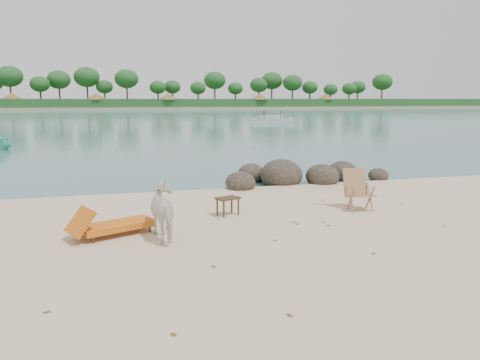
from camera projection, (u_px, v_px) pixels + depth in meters
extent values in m
plane|color=#396C73|center=(126.00, 114.00, 95.14)|extent=(400.00, 400.00, 0.00)
cube|color=tan|center=(119.00, 107.00, 171.13)|extent=(420.00, 90.00, 1.40)
cube|color=#1E4C1E|center=(121.00, 103.00, 137.56)|extent=(420.00, 18.00, 2.40)
ellipsoid|color=#2C271D|center=(240.00, 184.00, 15.45)|extent=(1.00, 1.09, 0.75)
ellipsoid|color=#2C271D|center=(281.00, 176.00, 16.55)|extent=(1.48, 1.63, 1.11)
ellipsoid|color=#2C271D|center=(322.00, 177.00, 16.54)|extent=(1.17, 1.28, 0.88)
ellipsoid|color=#2C271D|center=(342.00, 173.00, 17.62)|extent=(1.10, 1.21, 0.82)
ellipsoid|color=#2C271D|center=(378.00, 176.00, 17.25)|extent=(0.72, 0.79, 0.54)
ellipsoid|color=#2C271D|center=(252.00, 175.00, 17.30)|extent=(1.01, 1.11, 0.76)
ellipsoid|color=#2C271D|center=(290.00, 174.00, 17.92)|extent=(0.67, 0.74, 0.50)
imported|color=white|center=(167.00, 212.00, 9.79)|extent=(0.86, 1.48, 1.18)
plane|color=brown|center=(275.00, 242.00, 9.72)|extent=(0.13, 0.13, 0.00)
plane|color=brown|center=(317.00, 204.00, 13.18)|extent=(0.14, 0.14, 0.00)
plane|color=brown|center=(402.00, 206.00, 13.00)|extent=(0.13, 0.13, 0.00)
plane|color=brown|center=(323.00, 223.00, 11.15)|extent=(0.12, 0.12, 0.00)
plane|color=brown|center=(323.00, 201.00, 13.60)|extent=(0.14, 0.14, 0.00)
plane|color=brown|center=(445.00, 227.00, 10.83)|extent=(0.14, 0.14, 0.00)
plane|color=brown|center=(290.00, 317.00, 6.35)|extent=(0.12, 0.12, 0.00)
plane|color=brown|center=(47.00, 314.00, 6.44)|extent=(0.13, 0.13, 0.00)
plane|color=brown|center=(218.00, 220.00, 11.44)|extent=(0.14, 0.14, 0.00)
plane|color=brown|center=(173.00, 337.00, 5.83)|extent=(0.13, 0.13, 0.00)
plane|color=brown|center=(297.00, 225.00, 11.00)|extent=(0.12, 0.12, 0.00)
plane|color=brown|center=(213.00, 268.00, 8.18)|extent=(0.12, 0.12, 0.00)
plane|color=brown|center=(294.00, 223.00, 11.15)|extent=(0.11, 0.11, 0.00)
plane|color=brown|center=(328.00, 226.00, 10.88)|extent=(0.10, 0.10, 0.00)
plane|color=brown|center=(352.00, 201.00, 13.55)|extent=(0.12, 0.12, 0.00)
plane|color=brown|center=(89.00, 229.00, 10.67)|extent=(0.13, 0.13, 0.00)
plane|color=brown|center=(374.00, 255.00, 8.89)|extent=(0.10, 0.10, 0.00)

